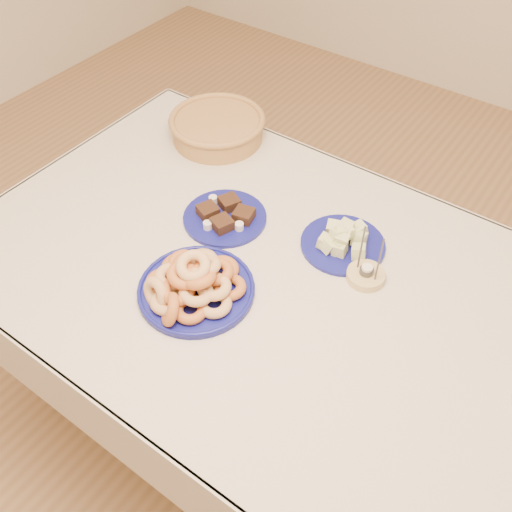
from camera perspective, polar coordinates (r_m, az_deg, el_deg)
name	(u,v)px	position (r m, az deg, el deg)	size (l,w,h in m)	color
ground	(264,407)	(2.17, 0.80, -14.82)	(5.00, 5.00, 0.00)	#986F48
dining_table	(266,295)	(1.63, 1.03, -3.94)	(1.71, 1.11, 0.75)	brown
donut_platter	(194,284)	(1.48, -6.25, -2.78)	(0.41, 0.41, 0.14)	navy
melon_plate	(343,241)	(1.61, 8.66, 1.48)	(0.31, 0.31, 0.08)	navy
brownie_plate	(225,216)	(1.69, -3.12, 4.00)	(0.28, 0.28, 0.04)	navy
wicker_basket	(217,127)	(2.00, -3.88, 12.75)	(0.40, 0.40, 0.09)	olive
candle_holder	(366,275)	(1.55, 10.92, -1.84)	(0.12, 0.12, 0.17)	tan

